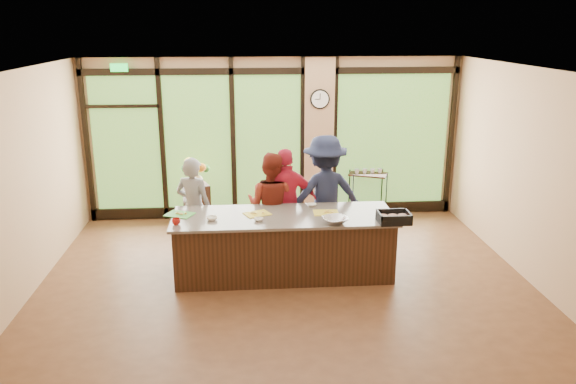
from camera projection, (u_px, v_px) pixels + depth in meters
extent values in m
plane|color=#54321D|center=(285.00, 282.00, 8.06)|extent=(7.00, 7.00, 0.00)
plane|color=silver|center=(285.00, 70.00, 7.20)|extent=(7.00, 7.00, 0.00)
plane|color=tan|center=(273.00, 139.00, 10.49)|extent=(7.00, 0.00, 7.00)
plane|color=tan|center=(20.00, 188.00, 7.36)|extent=(0.00, 6.00, 6.00)
plane|color=tan|center=(533.00, 177.00, 7.90)|extent=(0.00, 6.00, 6.00)
cube|color=tan|center=(319.00, 139.00, 10.50)|extent=(0.55, 0.12, 3.00)
cube|color=black|center=(273.00, 71.00, 10.09)|extent=(6.90, 0.08, 0.12)
cube|color=black|center=(274.00, 210.00, 10.84)|extent=(6.90, 0.08, 0.20)
cube|color=#19D83F|center=(119.00, 68.00, 9.81)|extent=(0.30, 0.04, 0.14)
cube|color=#2D6824|center=(126.00, 144.00, 10.27)|extent=(1.20, 0.02, 2.50)
cube|color=#2D6824|center=(198.00, 143.00, 10.37)|extent=(1.20, 0.02, 2.50)
cube|color=#2D6824|center=(268.00, 142.00, 10.47)|extent=(1.20, 0.02, 2.50)
cube|color=#2D6824|center=(392.00, 140.00, 10.65)|extent=(2.10, 0.02, 2.50)
cube|color=black|center=(87.00, 142.00, 10.19)|extent=(0.08, 0.08, 3.00)
cube|color=black|center=(162.00, 141.00, 10.29)|extent=(0.08, 0.08, 3.00)
cube|color=black|center=(233.00, 140.00, 10.39)|extent=(0.08, 0.08, 3.00)
cube|color=black|center=(303.00, 139.00, 10.49)|extent=(0.08, 0.08, 3.00)
cube|color=black|center=(335.00, 138.00, 10.53)|extent=(0.08, 0.08, 3.00)
cube|color=black|center=(451.00, 137.00, 10.70)|extent=(0.08, 0.08, 3.00)
cube|color=black|center=(284.00, 246.00, 8.22)|extent=(3.10, 1.00, 0.88)
cube|color=#6D625A|center=(284.00, 216.00, 8.09)|extent=(3.20, 1.10, 0.04)
cylinder|color=black|center=(320.00, 99.00, 10.22)|extent=(0.36, 0.04, 0.36)
cylinder|color=white|center=(320.00, 99.00, 10.20)|extent=(0.31, 0.01, 0.31)
cube|color=black|center=(320.00, 96.00, 10.18)|extent=(0.01, 0.00, 0.11)
cube|color=black|center=(317.00, 99.00, 10.19)|extent=(0.09, 0.00, 0.01)
imported|color=gray|center=(194.00, 208.00, 8.75)|extent=(0.70, 0.59, 1.62)
imported|color=maroon|center=(271.00, 205.00, 8.78)|extent=(1.01, 0.93, 1.69)
imported|color=#B81C35|center=(286.00, 203.00, 8.80)|extent=(1.02, 0.43, 1.74)
imported|color=#181E36|center=(325.00, 195.00, 8.91)|extent=(1.34, 0.92, 1.91)
cube|color=black|center=(394.00, 220.00, 7.78)|extent=(0.44, 0.35, 0.08)
imported|color=silver|center=(335.00, 220.00, 7.75)|extent=(0.43, 0.43, 0.08)
cube|color=green|center=(180.00, 214.00, 8.09)|extent=(0.47, 0.42, 0.01)
cube|color=gold|center=(257.00, 214.00, 8.12)|extent=(0.43, 0.39, 0.01)
cube|color=gold|center=(326.00, 213.00, 8.17)|extent=(0.37, 0.29, 0.01)
imported|color=white|center=(212.00, 218.00, 7.87)|extent=(0.20, 0.20, 0.05)
imported|color=white|center=(259.00, 219.00, 7.84)|extent=(0.13, 0.13, 0.04)
imported|color=white|center=(312.00, 205.00, 8.49)|extent=(0.14, 0.14, 0.03)
imported|color=#9E150F|center=(176.00, 222.00, 7.68)|extent=(0.13, 0.13, 0.09)
cube|color=black|center=(197.00, 206.00, 10.14)|extent=(0.52, 0.52, 0.81)
imported|color=#9C8355|center=(196.00, 178.00, 9.99)|extent=(0.31, 0.31, 0.25)
cube|color=black|center=(367.00, 208.00, 10.77)|extent=(0.80, 0.64, 0.03)
cube|color=black|center=(368.00, 174.00, 10.58)|extent=(0.80, 0.64, 0.03)
cylinder|color=black|center=(353.00, 197.00, 10.50)|extent=(0.02, 0.02, 0.89)
cylinder|color=black|center=(386.00, 197.00, 10.55)|extent=(0.02, 0.02, 0.89)
cylinder|color=black|center=(349.00, 192.00, 10.84)|extent=(0.02, 0.02, 0.89)
cylinder|color=black|center=(382.00, 191.00, 10.89)|extent=(0.02, 0.02, 0.89)
imported|color=silver|center=(357.00, 171.00, 10.54)|extent=(0.13, 0.13, 0.09)
imported|color=silver|center=(365.00, 171.00, 10.56)|extent=(0.13, 0.13, 0.09)
imported|color=silver|center=(373.00, 171.00, 10.57)|extent=(0.13, 0.13, 0.09)
imported|color=silver|center=(380.00, 171.00, 10.58)|extent=(0.13, 0.13, 0.09)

